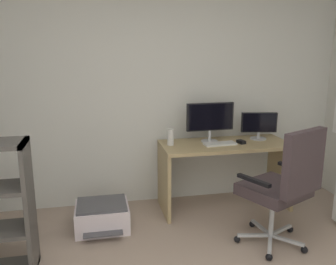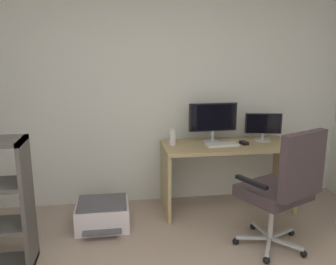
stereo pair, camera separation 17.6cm
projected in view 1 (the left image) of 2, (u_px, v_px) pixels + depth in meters
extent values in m
cube|color=silver|center=(146.00, 91.00, 3.87)|extent=(4.44, 0.10, 2.52)
cube|color=tan|center=(225.00, 145.00, 3.77)|extent=(1.38, 0.59, 0.04)
cube|color=tan|center=(164.00, 181.00, 3.72)|extent=(0.04, 0.56, 0.69)
cube|color=tan|center=(280.00, 173.00, 3.98)|extent=(0.04, 0.56, 0.69)
cylinder|color=#B2B5B7|center=(209.00, 141.00, 3.82)|extent=(0.18, 0.18, 0.01)
cylinder|color=#B2B5B7|center=(210.00, 135.00, 3.81)|extent=(0.03, 0.03, 0.13)
cube|color=black|center=(210.00, 117.00, 3.76)|extent=(0.52, 0.05, 0.30)
cube|color=black|center=(211.00, 117.00, 3.74)|extent=(0.48, 0.02, 0.27)
cylinder|color=#B2B5B7|center=(258.00, 139.00, 3.94)|extent=(0.18, 0.18, 0.01)
cylinder|color=#B2B5B7|center=(258.00, 134.00, 3.92)|extent=(0.03, 0.03, 0.08)
cube|color=black|center=(259.00, 122.00, 3.89)|extent=(0.39, 0.11, 0.22)
cube|color=black|center=(260.00, 123.00, 3.87)|extent=(0.36, 0.08, 0.20)
cube|color=silver|center=(220.00, 144.00, 3.70)|extent=(0.35, 0.16, 0.02)
cube|color=black|center=(241.00, 142.00, 3.75)|extent=(0.08, 0.11, 0.03)
cylinder|color=silver|center=(170.00, 137.00, 3.67)|extent=(0.07, 0.07, 0.17)
cube|color=#B7BABC|center=(281.00, 230.00, 3.26)|extent=(0.29, 0.16, 0.02)
sphere|color=black|center=(290.00, 229.00, 3.36)|extent=(0.06, 0.06, 0.06)
cube|color=#B7BABC|center=(261.00, 227.00, 3.31)|extent=(0.07, 0.30, 0.02)
sphere|color=black|center=(252.00, 224.00, 3.46)|extent=(0.06, 0.06, 0.06)
cube|color=#B7BABC|center=(254.00, 235.00, 3.17)|extent=(0.30, 0.09, 0.02)
sphere|color=black|center=(237.00, 239.00, 3.18)|extent=(0.06, 0.06, 0.06)
cube|color=#B7BABC|center=(270.00, 244.00, 3.04)|extent=(0.17, 0.28, 0.02)
sphere|color=black|center=(269.00, 257.00, 2.91)|extent=(0.06, 0.06, 0.06)
cube|color=#B7BABC|center=(287.00, 240.00, 3.09)|extent=(0.23, 0.24, 0.02)
sphere|color=black|center=(304.00, 250.00, 3.02)|extent=(0.06, 0.06, 0.06)
cylinder|color=#B7BABC|center=(272.00, 215.00, 3.13)|extent=(0.04, 0.04, 0.39)
cube|color=#3A2E31|center=(274.00, 190.00, 3.08)|extent=(0.67, 0.64, 0.10)
cube|color=#3A2E31|center=(304.00, 163.00, 2.80)|extent=(0.46, 0.26, 0.53)
cube|color=black|center=(254.00, 180.00, 2.88)|extent=(0.17, 0.31, 0.03)
cube|color=black|center=(294.00, 167.00, 3.21)|extent=(0.17, 0.31, 0.03)
cube|color=#474440|center=(30.00, 207.00, 2.69)|extent=(0.03, 0.32, 1.05)
cube|color=silver|center=(102.00, 217.00, 3.42)|extent=(0.51, 0.42, 0.24)
cube|color=#4C4C51|center=(102.00, 204.00, 3.39)|extent=(0.47, 0.38, 0.02)
cube|color=#4C4C51|center=(103.00, 234.00, 3.19)|extent=(0.36, 0.10, 0.01)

